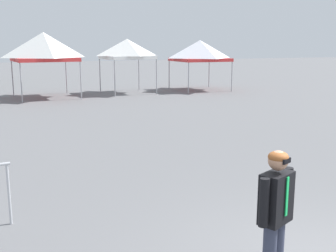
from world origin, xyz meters
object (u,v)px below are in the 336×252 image
Objects in this scene: canopy_tent_behind_right at (44,47)px; canopy_tent_right_of_center at (127,49)px; canopy_tent_behind_left at (200,51)px; person_foreground at (275,213)px.

canopy_tent_behind_right is 4.91m from canopy_tent_right_of_center.
person_foreground is (-9.84, -20.23, -1.51)m from canopy_tent_behind_left.
canopy_tent_right_of_center is 1.84× the size of person_foreground.
canopy_tent_behind_right is 2.03× the size of person_foreground.
canopy_tent_behind_right is 1.10× the size of canopy_tent_behind_left.
canopy_tent_behind_right is at bearing 89.75° from person_foreground.
canopy_tent_right_of_center reaches higher than canopy_tent_behind_left.
canopy_tent_behind_left is at bearing 64.06° from person_foreground.
canopy_tent_right_of_center is at bearing 177.02° from canopy_tent_behind_left.
canopy_tent_right_of_center is 21.15m from person_foreground.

